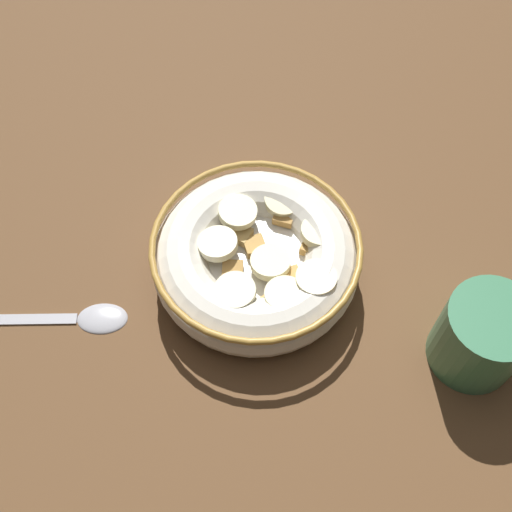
# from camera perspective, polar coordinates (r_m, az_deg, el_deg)

# --- Properties ---
(ground_plane) EXTENTS (1.35, 1.35, 0.02)m
(ground_plane) POSITION_cam_1_polar(r_m,az_deg,el_deg) (0.61, -0.00, -1.91)
(ground_plane) COLOR brown
(cereal_bowl) EXTENTS (0.19, 0.19, 0.05)m
(cereal_bowl) POSITION_cam_1_polar(r_m,az_deg,el_deg) (0.58, 0.06, -0.11)
(cereal_bowl) COLOR silver
(cereal_bowl) RESTS_ON ground_plane
(spoon) EXTENTS (0.15, 0.04, 0.01)m
(spoon) POSITION_cam_1_polar(r_m,az_deg,el_deg) (0.60, -15.21, -5.30)
(spoon) COLOR #A5A5AD
(spoon) RESTS_ON ground_plane
(coffee_mug) EXTENTS (0.10, 0.07, 0.08)m
(coffee_mug) POSITION_cam_1_polar(r_m,az_deg,el_deg) (0.56, 19.60, -6.75)
(coffee_mug) COLOR #3F7F59
(coffee_mug) RESTS_ON ground_plane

